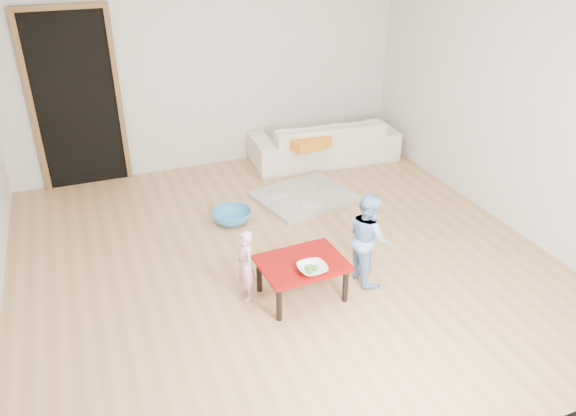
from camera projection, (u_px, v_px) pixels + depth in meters
floor at (281, 258)px, 5.47m from camera, size 5.00×5.00×0.01m
back_wall at (209, 66)px, 6.91m from camera, size 5.00×0.02×2.60m
right_wall at (511, 100)px, 5.66m from camera, size 0.02×5.00×2.60m
doorway at (76, 102)px, 6.51m from camera, size 1.02×0.08×2.11m
sofa at (324, 141)px, 7.47m from camera, size 1.97×0.88×0.56m
cushion at (306, 141)px, 7.04m from camera, size 0.58×0.54×0.13m
red_table at (302, 279)px, 4.85m from camera, size 0.75×0.58×0.36m
bowl at (312, 269)px, 4.62m from camera, size 0.24×0.24×0.06m
broccoli at (312, 269)px, 4.62m from camera, size 0.12×0.12×0.06m
child_pink at (245, 266)px, 4.76m from camera, size 0.17×0.25×0.65m
child_blue at (368, 238)px, 4.97m from camera, size 0.33×0.42×0.86m
basin at (232, 216)px, 6.07m from camera, size 0.43×0.43×0.13m
blanket at (305, 197)px, 6.58m from camera, size 1.22×1.09×0.05m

